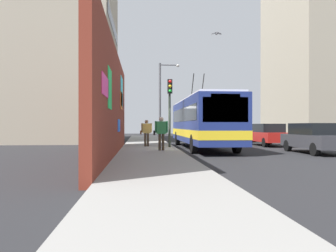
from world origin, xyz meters
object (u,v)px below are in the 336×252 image
pedestrian_midblock (146,131)px  parked_car_black (240,132)px  parked_car_red (267,134)px  street_lamp (162,96)px  parked_car_dark_gray (315,137)px  traffic_light (170,101)px  city_bus (202,121)px  pedestrian_at_curb (161,131)px

pedestrian_midblock → parked_car_black: bearing=-45.5°
parked_car_red → street_lamp: (4.65, 7.26, 3.08)m
parked_car_black → parked_car_dark_gray: bearing=180.0°
parked_car_dark_gray → traffic_light: traffic_light is taller
parked_car_black → pedestrian_midblock: (-8.56, 8.72, 0.29)m
parked_car_red → pedestrian_midblock: bearing=104.4°
city_bus → street_lamp: (6.96, 2.06, 2.16)m
parked_car_dark_gray → parked_car_black: same height
parked_car_dark_gray → parked_car_red: (6.38, -0.00, 0.00)m
parked_car_dark_gray → pedestrian_at_curb: size_ratio=2.47×
parked_car_red → pedestrian_at_curb: 9.79m
parked_car_red → traffic_light: traffic_light is taller
pedestrian_at_curb → street_lamp: size_ratio=0.27×
city_bus → parked_car_dark_gray: bearing=-128.1°
parked_car_dark_gray → pedestrian_midblock: (4.14, 8.72, 0.29)m
pedestrian_at_curb → traffic_light: 2.92m
parked_car_dark_gray → street_lamp: bearing=33.3°
parked_car_dark_gray → parked_car_black: bearing=-0.0°
parked_car_black → pedestrian_at_curb: 14.37m
parked_car_dark_gray → traffic_light: 8.22m
parked_car_dark_gray → traffic_light: size_ratio=1.06×
parked_car_black → street_lamp: street_lamp is taller
pedestrian_midblock → pedestrian_at_curb: bearing=-168.1°
pedestrian_at_curb → parked_car_dark_gray: bearing=-95.5°
pedestrian_at_curb → street_lamp: bearing=-4.2°
pedestrian_midblock → street_lamp: bearing=-12.0°
pedestrian_at_curb → street_lamp: (10.27, -0.75, 2.72)m
street_lamp → city_bus: bearing=-163.5°
city_bus → street_lamp: bearing=16.5°
pedestrian_at_curb → pedestrian_midblock: bearing=11.9°
parked_car_red → parked_car_black: bearing=0.0°
city_bus → pedestrian_midblock: (0.07, 3.52, -0.64)m
city_bus → parked_car_red: 5.76m
city_bus → parked_car_black: size_ratio=2.79×
parked_car_dark_gray → street_lamp: 13.56m
parked_car_dark_gray → parked_car_black: (12.70, -0.00, -0.00)m
pedestrian_midblock → traffic_light: size_ratio=0.41×
city_bus → traffic_light: 2.64m
pedestrian_at_curb → traffic_light: (2.28, -0.66, 1.71)m
city_bus → pedestrian_at_curb: 4.38m
street_lamp → traffic_light: bearing=179.3°
parked_car_red → pedestrian_midblock: (-2.24, 8.72, 0.29)m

